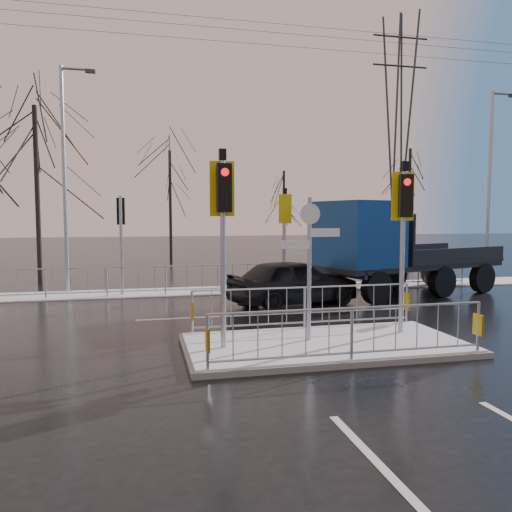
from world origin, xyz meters
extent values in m
plane|color=black|center=(0.00, 0.00, 0.00)|extent=(120.00, 120.00, 0.00)
cube|color=white|center=(0.00, 8.60, 0.02)|extent=(30.00, 2.00, 0.04)
cube|color=silver|center=(-1.20, -5.50, 0.00)|extent=(0.12, 4.00, 0.01)
cube|color=silver|center=(0.00, 3.80, 0.00)|extent=(8.00, 0.15, 0.01)
cube|color=slate|center=(0.00, 0.00, 0.06)|extent=(6.00, 3.00, 0.12)
cube|color=white|center=(0.00, 0.00, 0.14)|extent=(5.85, 2.85, 0.03)
cube|color=gold|center=(-2.70, -1.38, 0.67)|extent=(0.05, 0.28, 0.42)
cube|color=gold|center=(2.70, -1.38, 0.67)|extent=(0.05, 0.28, 0.42)
cube|color=gold|center=(-2.70, 1.38, 0.67)|extent=(0.05, 0.28, 0.42)
cube|color=gold|center=(2.70, 1.38, 0.67)|extent=(0.05, 0.28, 0.42)
cylinder|color=#979BA5|center=(-2.20, 0.00, 2.02)|extent=(0.11, 0.11, 3.80)
cube|color=black|center=(-2.20, -0.18, 3.37)|extent=(0.28, 0.22, 0.95)
cylinder|color=red|center=(-2.20, -0.29, 3.67)|extent=(0.16, 0.04, 0.16)
cube|color=#D9C70C|center=(-2.20, 0.07, 3.37)|extent=(0.50, 0.03, 1.10)
cube|color=black|center=(-2.20, 0.00, 4.04)|extent=(0.14, 0.14, 0.22)
cylinder|color=#979BA5|center=(2.00, 0.40, 1.97)|extent=(0.11, 0.11, 3.70)
cube|color=black|center=(1.95, 0.23, 3.27)|extent=(0.33, 0.28, 0.95)
cylinder|color=red|center=(1.93, 0.12, 3.57)|extent=(0.16, 0.08, 0.16)
cube|color=#D9C70C|center=(2.02, 0.47, 3.27)|extent=(0.49, 0.16, 1.10)
cube|color=black|center=(2.00, 0.40, 3.94)|extent=(0.14, 0.14, 0.22)
cylinder|color=#979BA5|center=(-0.30, 0.20, 1.67)|extent=(0.09, 0.09, 3.10)
cube|color=silver|center=(0.05, 0.20, 2.47)|extent=(0.70, 0.14, 0.18)
cube|color=silver|center=(-0.62, 0.20, 2.22)|extent=(0.62, 0.15, 0.18)
cylinder|color=silver|center=(-0.30, 0.17, 2.87)|extent=(0.44, 0.03, 0.44)
cylinder|color=#979BA5|center=(-4.50, 8.30, 1.79)|extent=(0.11, 0.11, 3.50)
cube|color=black|center=(-4.50, 8.48, 2.99)|extent=(0.28, 0.22, 0.95)
cylinder|color=red|center=(-4.50, 8.59, 3.29)|extent=(0.16, 0.04, 0.16)
cylinder|color=#979BA5|center=(1.50, 8.30, 1.84)|extent=(0.11, 0.11, 3.60)
cube|color=black|center=(1.50, 8.48, 3.09)|extent=(0.28, 0.22, 0.95)
cylinder|color=red|center=(1.50, 8.59, 3.39)|extent=(0.16, 0.04, 0.16)
cube|color=#D9C70C|center=(1.50, 8.23, 3.09)|extent=(0.50, 0.03, 1.10)
cube|color=black|center=(1.50, 8.30, 3.76)|extent=(0.14, 0.14, 0.22)
cylinder|color=#979BA5|center=(6.50, 8.30, 1.79)|extent=(0.11, 0.11, 3.50)
cube|color=black|center=(6.45, 8.47, 2.99)|extent=(0.33, 0.28, 0.95)
cylinder|color=red|center=(6.43, 8.58, 3.29)|extent=(0.16, 0.08, 0.16)
cube|color=black|center=(6.50, 8.30, 3.66)|extent=(0.14, 0.14, 0.22)
imported|color=black|center=(0.92, 5.22, 0.73)|extent=(4.59, 2.71, 1.47)
cylinder|color=black|center=(3.46, 4.53, 0.54)|extent=(1.13, 0.62, 1.08)
cylinder|color=black|center=(2.80, 6.70, 0.54)|extent=(1.13, 0.62, 1.08)
cylinder|color=black|center=(6.36, 5.40, 0.54)|extent=(1.13, 0.62, 1.08)
cylinder|color=black|center=(5.71, 7.58, 0.54)|extent=(1.13, 0.62, 1.08)
cylinder|color=black|center=(8.43, 6.02, 0.54)|extent=(1.13, 0.62, 1.08)
cylinder|color=black|center=(7.78, 8.20, 0.54)|extent=(1.13, 0.62, 1.08)
cube|color=black|center=(5.62, 6.36, 1.06)|extent=(7.56, 4.44, 0.17)
cube|color=navy|center=(3.23, 5.65, 2.23)|extent=(2.82, 3.11, 2.17)
cube|color=black|center=(4.24, 5.95, 2.66)|extent=(0.66, 2.09, 1.19)
cube|color=#2D3033|center=(2.61, 5.46, 1.03)|extent=(0.84, 2.42, 0.38)
cube|color=black|center=(6.76, 6.71, 1.21)|extent=(5.31, 3.86, 0.13)
cube|color=black|center=(4.53, 6.04, 2.08)|extent=(0.83, 2.51, 1.62)
cylinder|color=black|center=(-8.00, 12.50, 3.68)|extent=(0.20, 0.20, 7.36)
cylinder|color=black|center=(-2.00, 22.00, 3.45)|extent=(0.19, 0.19, 6.90)
cylinder|color=black|center=(6.00, 24.00, 2.99)|extent=(0.16, 0.16, 5.98)
cylinder|color=black|center=(14.00, 21.00, 3.68)|extent=(0.20, 0.20, 7.36)
cylinder|color=#979BA5|center=(10.50, 8.50, 4.00)|extent=(0.14, 0.14, 8.00)
cylinder|color=#979BA5|center=(11.00, 8.50, 7.90)|extent=(1.00, 0.10, 0.10)
cylinder|color=#979BA5|center=(-6.50, 9.50, 4.10)|extent=(0.14, 0.14, 8.20)
cylinder|color=#979BA5|center=(-6.00, 9.50, 8.10)|extent=(1.00, 0.10, 0.10)
cube|color=#2D3033|center=(-5.50, 9.50, 8.05)|extent=(0.35, 0.18, 0.12)
cylinder|color=#2D3033|center=(18.60, 30.60, 10.00)|extent=(1.18, 1.18, 19.97)
cylinder|color=#2D3033|center=(17.40, 30.60, 10.00)|extent=(1.18, 1.18, 19.97)
cylinder|color=#2D3033|center=(18.60, 29.40, 10.00)|extent=(1.18, 1.18, 19.97)
cylinder|color=#2D3033|center=(17.40, 29.40, 10.00)|extent=(1.18, 1.18, 19.97)
cylinder|color=#2D3033|center=(18.00, 30.00, 15.60)|extent=(5.00, 0.16, 0.16)
cylinder|color=#2D3033|center=(18.00, 30.00, 18.00)|extent=(5.00, 0.16, 0.16)
cylinder|color=#2D3033|center=(0.00, 30.00, 16.50)|extent=(70.00, 0.03, 0.03)
cylinder|color=#2D3033|center=(0.00, 30.00, 17.50)|extent=(70.00, 0.03, 0.03)
cylinder|color=#2D3033|center=(0.00, 30.00, 18.20)|extent=(70.00, 0.03, 0.03)
camera|label=1|loc=(-3.79, -9.90, 2.83)|focal=35.00mm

